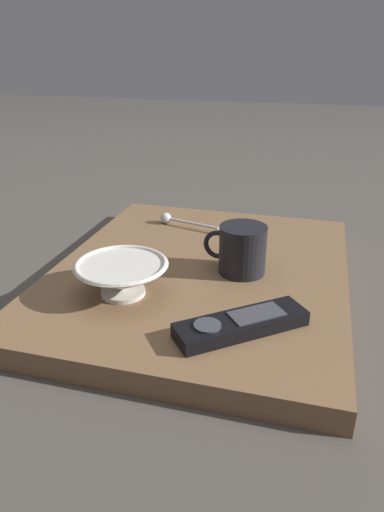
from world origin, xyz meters
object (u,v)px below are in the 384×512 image
(cereal_bowl, at_px, (122,276))
(teaspoon, at_px, (172,219))
(coffee_mug, at_px, (242,249))
(tv_remote_near, at_px, (241,324))

(cereal_bowl, distance_m, teaspoon, 0.33)
(cereal_bowl, xyz_separation_m, teaspoon, (-0.33, -0.02, -0.02))
(cereal_bowl, relative_size, coffee_mug, 1.32)
(coffee_mug, bearing_deg, teaspoon, -135.35)
(cereal_bowl, height_order, teaspoon, cereal_bowl)
(teaspoon, distance_m, tv_remote_near, 0.45)
(teaspoon, bearing_deg, tv_remote_near, 30.34)
(teaspoon, bearing_deg, coffee_mug, 44.65)
(teaspoon, height_order, tv_remote_near, same)
(tv_remote_near, bearing_deg, teaspoon, -149.66)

